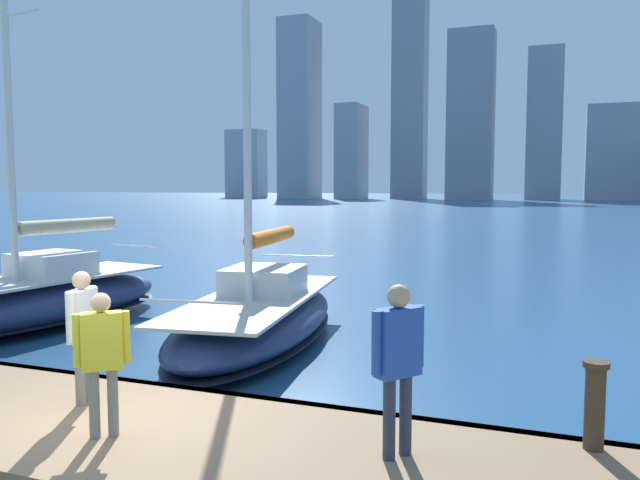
{
  "coord_description": "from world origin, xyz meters",
  "views": [
    {
      "loc": [
        -4.7,
        5.63,
        3.26
      ],
      "look_at": [
        -0.34,
        -6.01,
        2.2
      ],
      "focal_mm": 35.0,
      "sensor_mm": 36.0,
      "label": 1
    }
  ],
  "objects_px": {
    "sailboat_tan": "(38,297)",
    "person_blue_shirt": "(398,354)",
    "mooring_post": "(595,404)",
    "person_white_shirt": "(83,324)",
    "person_yellow_shirt": "(102,351)",
    "sailboat_orange": "(258,313)"
  },
  "relations": [
    {
      "from": "sailboat_tan",
      "to": "mooring_post",
      "type": "relative_size",
      "value": 11.91
    },
    {
      "from": "sailboat_tan",
      "to": "person_white_shirt",
      "type": "xyz_separation_m",
      "value": [
        -5.9,
        5.2,
        0.91
      ]
    },
    {
      "from": "person_yellow_shirt",
      "to": "mooring_post",
      "type": "bearing_deg",
      "value": -162.94
    },
    {
      "from": "mooring_post",
      "to": "sailboat_orange",
      "type": "bearing_deg",
      "value": -38.06
    },
    {
      "from": "sailboat_tan",
      "to": "person_blue_shirt",
      "type": "height_order",
      "value": "sailboat_tan"
    },
    {
      "from": "sailboat_orange",
      "to": "sailboat_tan",
      "type": "relative_size",
      "value": 1.18
    },
    {
      "from": "sailboat_orange",
      "to": "person_blue_shirt",
      "type": "bearing_deg",
      "value": 127.22
    },
    {
      "from": "mooring_post",
      "to": "person_white_shirt",
      "type": "bearing_deg",
      "value": 7.06
    },
    {
      "from": "sailboat_orange",
      "to": "mooring_post",
      "type": "xyz_separation_m",
      "value": [
        -6.16,
        4.83,
        0.43
      ]
    },
    {
      "from": "person_yellow_shirt",
      "to": "mooring_post",
      "type": "height_order",
      "value": "person_yellow_shirt"
    },
    {
      "from": "sailboat_tan",
      "to": "person_yellow_shirt",
      "type": "height_order",
      "value": "sailboat_tan"
    },
    {
      "from": "person_yellow_shirt",
      "to": "person_white_shirt",
      "type": "bearing_deg",
      "value": -39.67
    },
    {
      "from": "sailboat_tan",
      "to": "mooring_post",
      "type": "height_order",
      "value": "sailboat_tan"
    },
    {
      "from": "sailboat_orange",
      "to": "sailboat_tan",
      "type": "height_order",
      "value": "sailboat_orange"
    },
    {
      "from": "sailboat_tan",
      "to": "person_white_shirt",
      "type": "bearing_deg",
      "value": 138.65
    },
    {
      "from": "sailboat_orange",
      "to": "person_white_shirt",
      "type": "height_order",
      "value": "sailboat_orange"
    },
    {
      "from": "sailboat_orange",
      "to": "person_blue_shirt",
      "type": "relative_size",
      "value": 7.43
    },
    {
      "from": "person_blue_shirt",
      "to": "person_white_shirt",
      "type": "bearing_deg",
      "value": -2.28
    },
    {
      "from": "person_yellow_shirt",
      "to": "mooring_post",
      "type": "relative_size",
      "value": 1.71
    },
    {
      "from": "sailboat_tan",
      "to": "person_white_shirt",
      "type": "distance_m",
      "value": 7.92
    },
    {
      "from": "person_yellow_shirt",
      "to": "person_white_shirt",
      "type": "height_order",
      "value": "person_white_shirt"
    },
    {
      "from": "person_blue_shirt",
      "to": "person_white_shirt",
      "type": "height_order",
      "value": "person_blue_shirt"
    }
  ]
}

